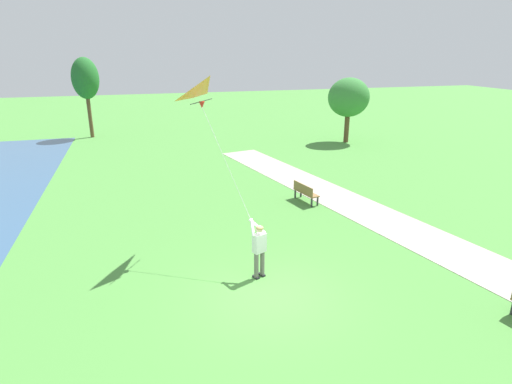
{
  "coord_description": "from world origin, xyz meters",
  "views": [
    {
      "loc": [
        -3.35,
        -9.91,
        6.69
      ],
      "look_at": [
        -0.02,
        1.57,
        2.64
      ],
      "focal_mm": 29.65,
      "sensor_mm": 36.0,
      "label": 1
    }
  ],
  "objects_px": {
    "tree_treeline_right": "(85,79)",
    "tree_horizon_far": "(349,98)",
    "person_kite_flyer": "(259,246)",
    "park_bench_far_walkway": "(305,191)",
    "flying_kite": "(210,93)"
  },
  "relations": [
    {
      "from": "park_bench_far_walkway",
      "to": "tree_horizon_far",
      "type": "relative_size",
      "value": 0.33
    },
    {
      "from": "flying_kite",
      "to": "tree_treeline_right",
      "type": "xyz_separation_m",
      "value": [
        -5.69,
        22.18,
        -0.86
      ]
    },
    {
      "from": "park_bench_far_walkway",
      "to": "tree_horizon_far",
      "type": "distance_m",
      "value": 14.31
    },
    {
      "from": "person_kite_flyer",
      "to": "tree_horizon_far",
      "type": "relative_size",
      "value": 0.38
    },
    {
      "from": "flying_kite",
      "to": "tree_horizon_far",
      "type": "height_order",
      "value": "flying_kite"
    },
    {
      "from": "flying_kite",
      "to": "park_bench_far_walkway",
      "type": "relative_size",
      "value": 2.6
    },
    {
      "from": "person_kite_flyer",
      "to": "park_bench_far_walkway",
      "type": "relative_size",
      "value": 1.17
    },
    {
      "from": "person_kite_flyer",
      "to": "tree_horizon_far",
      "type": "distance_m",
      "value": 21.24
    },
    {
      "from": "tree_horizon_far",
      "to": "flying_kite",
      "type": "bearing_deg",
      "value": -131.1
    },
    {
      "from": "person_kite_flyer",
      "to": "tree_treeline_right",
      "type": "relative_size",
      "value": 0.3
    },
    {
      "from": "park_bench_far_walkway",
      "to": "tree_treeline_right",
      "type": "bearing_deg",
      "value": 119.18
    },
    {
      "from": "flying_kite",
      "to": "tree_horizon_far",
      "type": "relative_size",
      "value": 0.85
    },
    {
      "from": "tree_treeline_right",
      "to": "tree_horizon_far",
      "type": "bearing_deg",
      "value": -21.61
    },
    {
      "from": "park_bench_far_walkway",
      "to": "person_kite_flyer",
      "type": "bearing_deg",
      "value": -123.93
    },
    {
      "from": "person_kite_flyer",
      "to": "tree_treeline_right",
      "type": "height_order",
      "value": "tree_treeline_right"
    }
  ]
}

